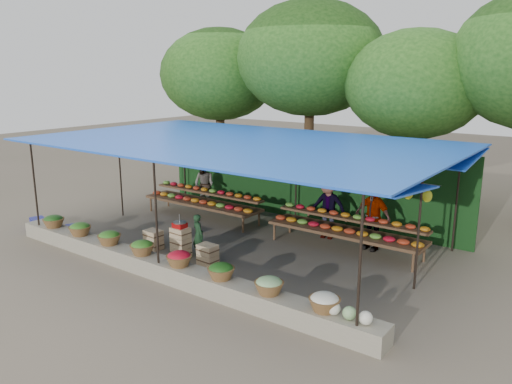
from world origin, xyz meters
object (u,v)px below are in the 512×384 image
Objects in this scene: crate_counter at (180,245)px; blue_crate_back at (73,230)px; blue_crate_front at (38,223)px; weighing_scale at (180,224)px; vendor_seated at (198,235)px.

crate_counter is 4.99× the size of blue_crate_back.
blue_crate_front is 1.08× the size of blue_crate_back.
crate_counter is 0.54m from weighing_scale.
vendor_seated is (0.30, 0.34, -0.31)m from weighing_scale.
weighing_scale is 0.55m from vendor_seated.
vendor_seated is 5.56m from blue_crate_front.
weighing_scale is 0.68× the size of blue_crate_front.
weighing_scale is at bearing 0.00° from crate_counter.
blue_crate_back is (-3.71, -0.57, -0.71)m from weighing_scale.
blue_crate_back is at bearing -171.26° from crate_counter.
crate_counter is at bearing 68.67° from vendor_seated.
vendor_seated is at bearing 33.88° from blue_crate_back.
blue_crate_back is at bearing 34.11° from vendor_seated.
crate_counter is 0.52m from vendor_seated.
weighing_scale is (0.02, 0.00, 0.54)m from crate_counter.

